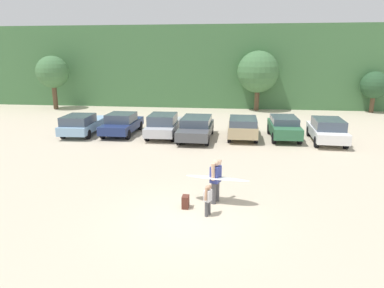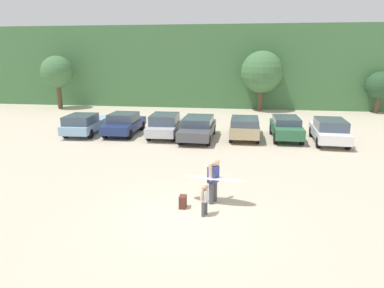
% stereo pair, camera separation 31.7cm
% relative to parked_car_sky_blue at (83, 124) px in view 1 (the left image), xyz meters
% --- Properties ---
extents(ground_plane, '(120.00, 120.00, 0.00)m').
position_rel_parked_car_sky_blue_xyz_m(ground_plane, '(8.77, -11.41, -0.73)').
color(ground_plane, beige).
extents(hillside_ridge, '(108.00, 12.00, 8.08)m').
position_rel_parked_car_sky_blue_xyz_m(hillside_ridge, '(8.77, 18.73, 3.31)').
color(hillside_ridge, '#427042').
rests_on(hillside_ridge, ground_plane).
extents(tree_far_left, '(3.09, 3.09, 5.16)m').
position_rel_parked_car_sky_blue_xyz_m(tree_far_left, '(-7.52, 10.48, 2.84)').
color(tree_far_left, brown).
rests_on(tree_far_left, ground_plane).
extents(tree_center_left, '(3.92, 3.92, 5.63)m').
position_rel_parked_car_sky_blue_xyz_m(tree_center_left, '(12.28, 11.96, 2.92)').
color(tree_center_left, brown).
rests_on(tree_center_left, ground_plane).
extents(tree_far_right, '(2.47, 2.47, 3.79)m').
position_rel_parked_car_sky_blue_xyz_m(tree_far_right, '(22.87, 11.98, 1.79)').
color(tree_far_right, brown).
rests_on(tree_far_right, ground_plane).
extents(parked_car_sky_blue, '(2.07, 4.83, 1.42)m').
position_rel_parked_car_sky_blue_xyz_m(parked_car_sky_blue, '(0.00, 0.00, 0.00)').
color(parked_car_sky_blue, '#84ADD1').
rests_on(parked_car_sky_blue, ground_plane).
extents(parked_car_navy, '(1.91, 4.30, 1.44)m').
position_rel_parked_car_sky_blue_xyz_m(parked_car_navy, '(2.63, 0.37, 0.01)').
color(parked_car_navy, navy).
rests_on(parked_car_navy, ground_plane).
extents(parked_car_silver, '(1.95, 4.79, 1.51)m').
position_rel_parked_car_sky_blue_xyz_m(parked_car_silver, '(5.54, 0.22, 0.04)').
color(parked_car_silver, silver).
rests_on(parked_car_silver, ground_plane).
extents(parked_car_dark_gray, '(2.01, 4.75, 1.39)m').
position_rel_parked_car_sky_blue_xyz_m(parked_car_dark_gray, '(7.77, -0.32, 0.02)').
color(parked_car_dark_gray, '#4C4F54').
rests_on(parked_car_dark_gray, ground_plane).
extents(parked_car_tan, '(1.87, 4.27, 1.46)m').
position_rel_parked_car_sky_blue_xyz_m(parked_car_tan, '(10.74, 0.19, 0.07)').
color(parked_car_tan, tan).
rests_on(parked_car_tan, ground_plane).
extents(parked_car_forest_green, '(1.81, 4.04, 1.41)m').
position_rel_parked_car_sky_blue_xyz_m(parked_car_forest_green, '(13.36, 0.42, 0.04)').
color(parked_car_forest_green, '#2D6642').
rests_on(parked_car_forest_green, ground_plane).
extents(parked_car_white, '(2.02, 4.47, 1.48)m').
position_rel_parked_car_sky_blue_xyz_m(parked_car_white, '(15.87, -0.20, 0.05)').
color(parked_car_white, white).
rests_on(parked_car_white, ground_plane).
extents(person_adult, '(0.43, 0.75, 1.64)m').
position_rel_parked_car_sky_blue_xyz_m(person_adult, '(9.57, -10.03, 0.19)').
color(person_adult, '#4C4C51').
rests_on(person_adult, ground_plane).
extents(person_child, '(0.28, 0.46, 1.08)m').
position_rel_parked_car_sky_blue_xyz_m(person_child, '(9.38, -11.15, -0.12)').
color(person_child, '#4C4C51').
rests_on(person_child, ground_plane).
extents(surfboard_white, '(2.43, 0.99, 0.18)m').
position_rel_parked_car_sky_blue_xyz_m(surfboard_white, '(9.64, -10.06, 0.22)').
color(surfboard_white, white).
extents(backpack_dropped, '(0.24, 0.34, 0.45)m').
position_rel_parked_car_sky_blue_xyz_m(backpack_dropped, '(8.55, -10.66, -0.51)').
color(backpack_dropped, '#592D23').
rests_on(backpack_dropped, ground_plane).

